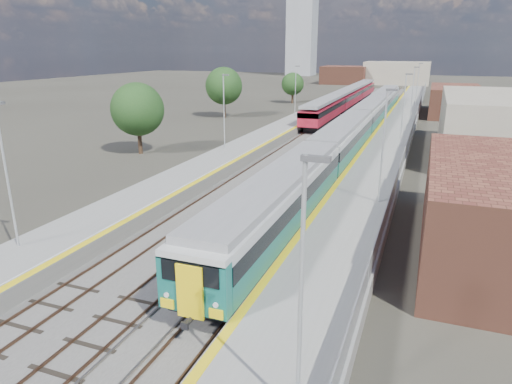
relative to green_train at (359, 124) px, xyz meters
The scene contains 11 objects.
ground 3.97m from the green_train, 117.85° to the left, with size 320.00×320.00×0.00m, color #47443A.
ballast_bed 6.92m from the green_train, 125.08° to the left, with size 10.50×155.00×0.06m, color #565451.
tracks 8.01m from the green_train, 114.19° to the left, with size 8.96×160.00×0.17m.
platform_right 6.78m from the green_train, 54.65° to the left, with size 4.70×155.00×8.52m.
platform_left 11.96m from the green_train, 153.20° to the left, with size 4.30×155.00×8.52m.
buildings 93.89m from the green_train, 102.11° to the left, with size 72.00×185.50×40.00m.
green_train is the anchor object (origin of this frame).
red_train 32.55m from the green_train, 102.42° to the left, with size 2.89×58.64×3.65m.
tree_a 25.70m from the green_train, 145.89° to the right, with size 5.59×5.59×7.57m.
tree_b 27.94m from the green_train, 150.04° to the left, with size 6.00×6.00×8.13m.
tree_c 42.80m from the green_train, 117.11° to the left, with size 4.63×4.63×6.28m.
Camera 1 is at (9.19, -8.09, 10.83)m, focal length 32.00 mm.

